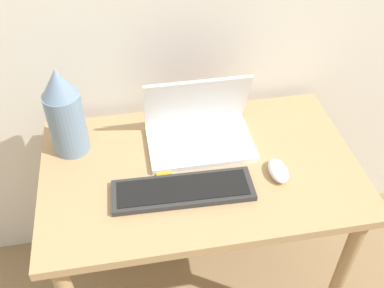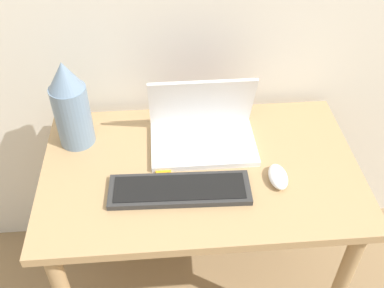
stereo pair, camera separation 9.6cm
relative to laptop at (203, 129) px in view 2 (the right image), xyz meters
name	(u,v)px [view 2 (the right image)]	position (x,y,z in m)	size (l,w,h in m)	color
desk	(200,190)	(-0.02, -0.12, -0.16)	(1.00, 0.62, 0.71)	tan
laptop	(203,129)	(0.00, 0.00, 0.00)	(0.34, 0.23, 0.23)	white
keyboard	(180,190)	(-0.09, -0.22, -0.04)	(0.42, 0.14, 0.02)	#2D2D2D
mouse	(278,177)	(0.21, -0.20, -0.03)	(0.06, 0.10, 0.03)	white
vase	(71,105)	(-0.42, 0.04, 0.10)	(0.12, 0.12, 0.30)	slate
mp3_player	(163,167)	(-0.14, -0.12, -0.05)	(0.05, 0.06, 0.01)	orange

